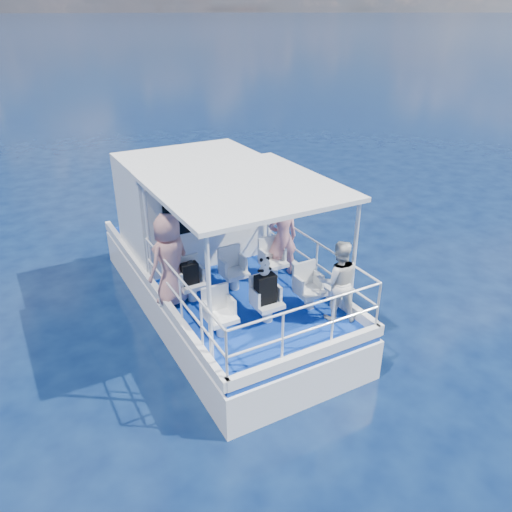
{
  "coord_description": "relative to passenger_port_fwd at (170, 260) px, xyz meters",
  "views": [
    {
      "loc": [
        -3.79,
        -7.55,
        5.89
      ],
      "look_at": [
        0.15,
        -0.4,
        1.84
      ],
      "focal_mm": 35.0,
      "sensor_mm": 36.0,
      "label": 1
    }
  ],
  "objects": [
    {
      "name": "ground",
      "position": [
        1.25,
        -0.31,
        -1.79
      ],
      "size": [
        2000.0,
        2000.0,
        0.0
      ],
      "primitive_type": "plane",
      "color": "#071334",
      "rests_on": "ground"
    },
    {
      "name": "hull",
      "position": [
        1.25,
        0.69,
        -1.79
      ],
      "size": [
        3.0,
        7.0,
        1.6
      ],
      "primitive_type": "cube",
      "color": "white",
      "rests_on": "ground"
    },
    {
      "name": "deck",
      "position": [
        1.25,
        0.69,
        -0.94
      ],
      "size": [
        2.9,
        6.9,
        0.1
      ],
      "primitive_type": "cube",
      "color": "navy",
      "rests_on": "hull"
    },
    {
      "name": "cabin",
      "position": [
        1.25,
        1.99,
        0.21
      ],
      "size": [
        2.85,
        2.0,
        2.2
      ],
      "primitive_type": "cube",
      "color": "white",
      "rests_on": "deck"
    },
    {
      "name": "canopy",
      "position": [
        1.25,
        -0.51,
        1.35
      ],
      "size": [
        3.0,
        3.2,
        0.08
      ],
      "primitive_type": "cube",
      "color": "white",
      "rests_on": "cabin"
    },
    {
      "name": "canopy_posts",
      "position": [
        1.25,
        -0.56,
        0.21
      ],
      "size": [
        2.77,
        2.97,
        2.2
      ],
      "color": "white",
      "rests_on": "deck"
    },
    {
      "name": "railings",
      "position": [
        1.25,
        -0.88,
        -0.39
      ],
      "size": [
        2.84,
        3.59,
        1.0
      ],
      "primitive_type": null,
      "color": "white",
      "rests_on": "deck"
    },
    {
      "name": "seat_port_fwd",
      "position": [
        0.35,
        -0.11,
        -0.7
      ],
      "size": [
        0.48,
        0.46,
        0.38
      ],
      "primitive_type": "cube",
      "color": "white",
      "rests_on": "deck"
    },
    {
      "name": "seat_center_fwd",
      "position": [
        1.25,
        -0.11,
        -0.7
      ],
      "size": [
        0.48,
        0.46,
        0.38
      ],
      "primitive_type": "cube",
      "color": "white",
      "rests_on": "deck"
    },
    {
      "name": "seat_stbd_fwd",
      "position": [
        2.15,
        -0.11,
        -0.7
      ],
      "size": [
        0.48,
        0.46,
        0.38
      ],
      "primitive_type": "cube",
      "color": "white",
      "rests_on": "deck"
    },
    {
      "name": "seat_port_aft",
      "position": [
        0.35,
        -1.41,
        -0.7
      ],
      "size": [
        0.48,
        0.46,
        0.38
      ],
      "primitive_type": "cube",
      "color": "white",
      "rests_on": "deck"
    },
    {
      "name": "seat_center_aft",
      "position": [
        1.25,
        -1.41,
        -0.7
      ],
      "size": [
        0.48,
        0.46,
        0.38
      ],
      "primitive_type": "cube",
      "color": "white",
      "rests_on": "deck"
    },
    {
      "name": "seat_stbd_aft",
      "position": [
        2.15,
        -1.41,
        -0.7
      ],
      "size": [
        0.48,
        0.46,
        0.38
      ],
      "primitive_type": "cube",
      "color": "white",
      "rests_on": "deck"
    },
    {
      "name": "passenger_port_fwd",
      "position": [
        0.0,
        0.0,
        0.0
      ],
      "size": [
        0.79,
        0.69,
        1.78
      ],
      "primitive_type": "imported",
      "rotation": [
        0.0,
        0.0,
        3.53
      ],
      "color": "tan",
      "rests_on": "deck"
    },
    {
      "name": "passenger_stbd_fwd",
      "position": [
        2.41,
        -0.01,
        -0.07
      ],
      "size": [
        0.68,
        0.54,
        1.65
      ],
      "primitive_type": "imported",
      "rotation": [
        0.0,
        0.0,
        2.87
      ],
      "color": "#C37E87",
      "rests_on": "deck"
    },
    {
      "name": "passenger_stbd_aft",
      "position": [
        2.36,
        -1.92,
        -0.13
      ],
      "size": [
        0.91,
        0.84,
        1.51
      ],
      "primitive_type": "imported",
      "rotation": [
        0.0,
        0.0,
        2.68
      ],
      "color": "silver",
      "rests_on": "deck"
    },
    {
      "name": "backpack_port",
      "position": [
        0.32,
        -0.12,
        -0.3
      ],
      "size": [
        0.32,
        0.18,
        0.41
      ],
      "primitive_type": "cube",
      "color": "black",
      "rests_on": "seat_port_fwd"
    },
    {
      "name": "backpack_center",
      "position": [
        1.21,
        -1.39,
        -0.24
      ],
      "size": [
        0.36,
        0.2,
        0.54
      ],
      "primitive_type": "cube",
      "color": "black",
      "rests_on": "seat_center_aft"
    },
    {
      "name": "compact_camera",
      "position": [
        0.33,
        -0.13,
        -0.07
      ],
      "size": [
        0.09,
        0.06,
        0.06
      ],
      "primitive_type": "cube",
      "color": "black",
      "rests_on": "backpack_port"
    },
    {
      "name": "panda",
      "position": [
        1.2,
        -1.37,
        0.19
      ],
      "size": [
        0.21,
        0.18,
        0.33
      ],
      "primitive_type": null,
      "color": "silver",
      "rests_on": "backpack_center"
    }
  ]
}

